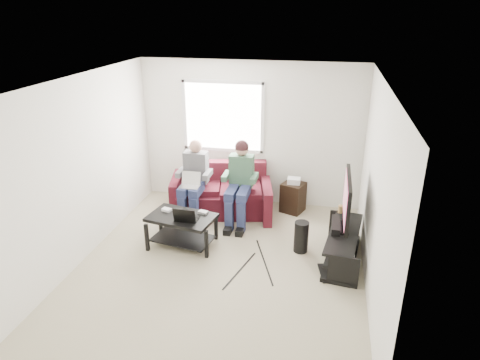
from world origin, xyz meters
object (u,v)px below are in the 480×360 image
sofa (221,195)px  subwoofer (301,237)px  coffee_table (182,224)px  end_table (293,196)px  tv_stand (343,247)px  tv (347,200)px

sofa → subwoofer: 1.86m
coffee_table → end_table: size_ratio=1.69×
coffee_table → tv_stand: bearing=2.0°
end_table → sofa: bearing=-168.6°
sofa → tv_stand: (2.11, -1.19, -0.11)m
subwoofer → end_table: (-0.25, 1.34, 0.04)m
coffee_table → end_table: 2.18m
sofa → coffee_table: size_ratio=1.83×
end_table → tv_stand: bearing=-59.3°
tv → sofa: bearing=152.7°
tv_stand → subwoofer: (-0.61, 0.10, 0.04)m
subwoofer → end_table: bearing=100.5°
sofa → tv: tv is taller
subwoofer → end_table: 1.36m
tv → subwoofer: (-0.61, 0.00, -0.67)m
sofa → subwoofer: size_ratio=4.08×
sofa → tv: 2.45m
subwoofer → end_table: end_table is taller
coffee_table → subwoofer: (1.81, 0.19, -0.12)m
sofa → tv: bearing=-27.3°
tv → subwoofer: bearing=179.7°
coffee_table → sofa: bearing=76.8°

